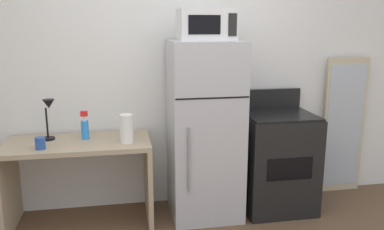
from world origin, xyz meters
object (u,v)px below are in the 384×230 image
at_px(coffee_mug, 40,143).
at_px(oven_range, 276,160).
at_px(desk_lamp, 48,113).
at_px(leaning_mirror, 344,126).
at_px(refrigerator, 205,131).
at_px(desk, 80,166).
at_px(microwave, 206,25).
at_px(spray_bottle, 85,128).
at_px(paper_towel_roll, 127,129).

height_order(coffee_mug, oven_range, oven_range).
height_order(desk_lamp, leaning_mirror, leaning_mirror).
bearing_deg(refrigerator, desk, -179.97).
relative_size(microwave, oven_range, 0.42).
height_order(spray_bottle, leaning_mirror, leaning_mirror).
height_order(spray_bottle, refrigerator, refrigerator).
xyz_separation_m(coffee_mug, leaning_mirror, (2.88, 0.42, -0.10)).
height_order(spray_bottle, coffee_mug, spray_bottle).
xyz_separation_m(desk, oven_range, (1.79, -0.00, -0.06)).
height_order(desk_lamp, spray_bottle, desk_lamp).
distance_m(spray_bottle, leaning_mirror, 2.56).
bearing_deg(microwave, coffee_mug, -174.06).
bearing_deg(oven_range, coffee_mug, -175.49).
xyz_separation_m(paper_towel_roll, coffee_mug, (-0.68, -0.06, -0.07)).
height_order(desk, desk_lamp, desk_lamp).
xyz_separation_m(desk_lamp, coffee_mug, (-0.04, -0.25, -0.19)).
xyz_separation_m(desk_lamp, refrigerator, (1.33, -0.08, -0.20)).
bearing_deg(paper_towel_roll, oven_range, 4.40).
distance_m(desk_lamp, coffee_mug, 0.32).
relative_size(refrigerator, microwave, 3.44).
height_order(microwave, leaning_mirror, microwave).
relative_size(desk, spray_bottle, 4.86).
bearing_deg(oven_range, refrigerator, 179.92).
height_order(desk_lamp, coffee_mug, desk_lamp).
xyz_separation_m(desk, microwave, (1.10, -0.02, 1.19)).
distance_m(spray_bottle, refrigerator, 1.04).
bearing_deg(spray_bottle, leaning_mirror, 4.42).
xyz_separation_m(spray_bottle, microwave, (1.04, -0.08, 0.86)).
bearing_deg(desk, spray_bottle, 44.14).
relative_size(desk, paper_towel_roll, 5.04).
distance_m(coffee_mug, leaning_mirror, 2.91).
xyz_separation_m(paper_towel_roll, leaning_mirror, (2.20, 0.36, -0.17)).
height_order(refrigerator, microwave, microwave).
bearing_deg(desk_lamp, refrigerator, -3.63).
height_order(desk, spray_bottle, spray_bottle).
distance_m(desk_lamp, spray_bottle, 0.33).
bearing_deg(spray_bottle, microwave, -4.31).
height_order(desk, leaning_mirror, leaning_mirror).
relative_size(desk, microwave, 2.63).
relative_size(desk, coffee_mug, 12.74).
bearing_deg(paper_towel_roll, microwave, 7.10).
bearing_deg(coffee_mug, spray_bottle, 33.78).
bearing_deg(microwave, paper_towel_roll, -172.90).
bearing_deg(spray_bottle, desk, -135.86).
height_order(desk, paper_towel_roll, paper_towel_roll).
relative_size(spray_bottle, leaning_mirror, 0.18).
bearing_deg(desk, coffee_mug, -148.92).
xyz_separation_m(paper_towel_roll, refrigerator, (0.69, 0.11, -0.08)).
height_order(spray_bottle, oven_range, oven_range).
relative_size(desk_lamp, paper_towel_roll, 1.47).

